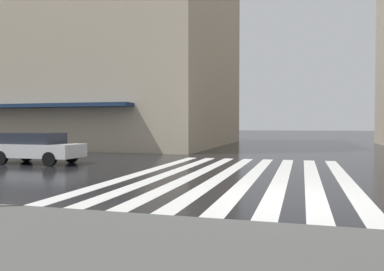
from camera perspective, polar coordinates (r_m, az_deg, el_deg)
ground_plane at (r=9.79m, az=13.53°, el=-8.95°), size 220.00×220.00×0.00m
zebra_crossing at (r=13.90m, az=6.75°, el=-5.76°), size 13.00×7.50×0.01m
haussmann_block_mid at (r=37.34m, az=-13.89°, el=13.46°), size 20.52×23.14×19.37m
car_white at (r=19.12m, az=-21.82°, el=-1.59°), size 1.85×4.10×1.41m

